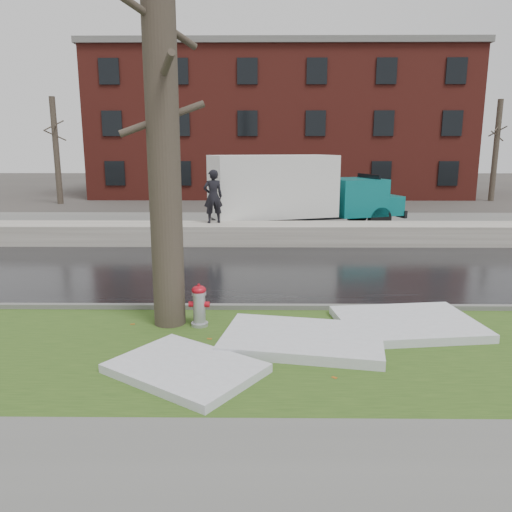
{
  "coord_description": "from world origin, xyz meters",
  "views": [
    {
      "loc": [
        0.69,
        -9.38,
        3.49
      ],
      "look_at": [
        0.57,
        2.02,
        1.0
      ],
      "focal_mm": 35.0,
      "sensor_mm": 36.0,
      "label": 1
    }
  ],
  "objects_px": {
    "tree": "(163,123)",
    "worker": "(213,196)",
    "fire_hydrant": "(199,303)",
    "box_truck": "(295,191)"
  },
  "relations": [
    {
      "from": "tree",
      "to": "worker",
      "type": "bearing_deg",
      "value": 89.63
    },
    {
      "from": "tree",
      "to": "worker",
      "type": "distance_m",
      "value": 9.09
    },
    {
      "from": "box_truck",
      "to": "worker",
      "type": "relative_size",
      "value": 4.88
    },
    {
      "from": "fire_hydrant",
      "to": "box_truck",
      "type": "xyz_separation_m",
      "value": [
        2.63,
        11.57,
        1.19
      ]
    },
    {
      "from": "fire_hydrant",
      "to": "tree",
      "type": "xyz_separation_m",
      "value": [
        -0.61,
        0.13,
        3.43
      ]
    },
    {
      "from": "fire_hydrant",
      "to": "worker",
      "type": "distance_m",
      "value": 9.06
    },
    {
      "from": "box_truck",
      "to": "fire_hydrant",
      "type": "bearing_deg",
      "value": -121.34
    },
    {
      "from": "box_truck",
      "to": "worker",
      "type": "xyz_separation_m",
      "value": [
        -3.18,
        -2.61,
        0.04
      ]
    },
    {
      "from": "box_truck",
      "to": "tree",
      "type": "bearing_deg",
      "value": -124.35
    },
    {
      "from": "box_truck",
      "to": "worker",
      "type": "distance_m",
      "value": 4.12
    }
  ]
}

